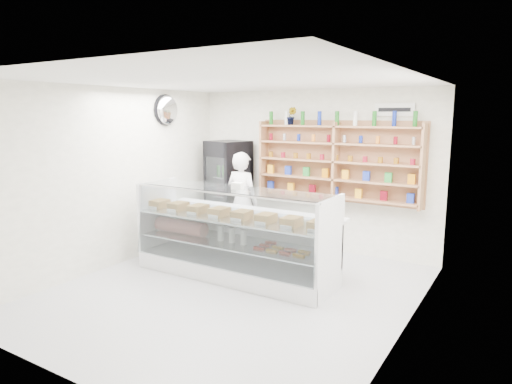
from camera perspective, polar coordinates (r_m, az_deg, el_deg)
The scene contains 8 objects.
room at distance 5.97m, azimuth -2.98°, elevation 0.22°, with size 5.00×5.00×5.00m.
display_counter at distance 6.82m, azimuth -2.68°, elevation -7.53°, with size 3.05×0.91×1.33m.
shop_worker at distance 8.02m, azimuth -1.75°, elevation -1.16°, with size 0.63×0.42×1.74m, color white.
drinks_cooler at distance 8.64m, azimuth -3.46°, elevation 0.16°, with size 0.82×0.81×1.89m.
wall_shelving at distance 7.77m, azimuth 9.94°, elevation 3.75°, with size 2.84×0.28×1.33m.
potted_plant at distance 8.07m, azimuth 4.47°, elevation 9.46°, with size 0.17×0.14×0.31m, color #1E6626.
security_mirror at distance 8.18m, azimuth -10.99°, elevation 10.02°, with size 0.15×0.50×0.50m, color silver.
wall_sign at distance 7.57m, azimuth 16.94°, elevation 9.82°, with size 0.62×0.03×0.20m, color white.
Camera 1 is at (3.33, -4.85, 2.39)m, focal length 32.00 mm.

